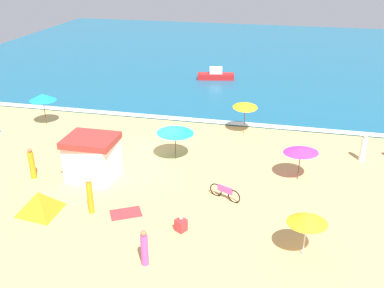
{
  "coord_description": "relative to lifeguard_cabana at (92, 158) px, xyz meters",
  "views": [
    {
      "loc": [
        7.03,
        -22.83,
        11.79
      ],
      "look_at": [
        1.7,
        0.59,
        0.8
      ],
      "focal_mm": 40.68,
      "sensor_mm": 36.0,
      "label": 1
    }
  ],
  "objects": [
    {
      "name": "ground_plane",
      "position": [
        2.97,
        3.35,
        -1.27
      ],
      "size": [
        60.0,
        60.0,
        0.0
      ],
      "primitive_type": "plane",
      "color": "#E5B26B"
    },
    {
      "name": "ocean_water",
      "position": [
        2.97,
        31.35,
        -1.22
      ],
      "size": [
        60.0,
        44.0,
        0.1
      ],
      "primitive_type": "cube",
      "color": "#196084",
      "rests_on": "ground_plane"
    },
    {
      "name": "wave_breaker_foam",
      "position": [
        2.97,
        9.65,
        -1.16
      ],
      "size": [
        57.0,
        0.7,
        0.01
      ],
      "primitive_type": "cube",
      "color": "white",
      "rests_on": "ocean_water"
    },
    {
      "name": "lifeguard_cabana",
      "position": [
        0.0,
        0.0,
        0.0
      ],
      "size": [
        2.72,
        2.35,
        2.48
      ],
      "color": "white",
      "rests_on": "ground_plane"
    },
    {
      "name": "beach_umbrella_0",
      "position": [
        3.79,
        3.34,
        0.61
      ],
      "size": [
        2.55,
        2.54,
        2.07
      ],
      "color": "#4C3823",
      "rests_on": "ground_plane"
    },
    {
      "name": "beach_umbrella_1",
      "position": [
        11.03,
        2.41,
        0.52
      ],
      "size": [
        2.65,
        2.65,
        2.01
      ],
      "color": "#4C3823",
      "rests_on": "ground_plane"
    },
    {
      "name": "beach_umbrella_2",
      "position": [
        11.28,
        -4.19,
        0.57
      ],
      "size": [
        2.35,
        2.35,
        2.12
      ],
      "color": "silver",
      "rests_on": "ground_plane"
    },
    {
      "name": "beach_umbrella_4",
      "position": [
        -6.74,
        6.64,
        0.8
      ],
      "size": [
        2.63,
        2.63,
        2.32
      ],
      "color": "#4C3823",
      "rests_on": "ground_plane"
    },
    {
      "name": "beach_umbrella_5",
      "position": [
        7.37,
        8.21,
        0.8
      ],
      "size": [
        1.96,
        1.98,
        2.32
      ],
      "color": "#4C3823",
      "rests_on": "ground_plane"
    },
    {
      "name": "beach_tent",
      "position": [
        -1.18,
        -3.63,
        -0.74
      ],
      "size": [
        2.7,
        2.72,
        1.04
      ],
      "color": "orange",
      "rests_on": "ground_plane"
    },
    {
      "name": "parked_bicycle",
      "position": [
        7.41,
        -0.55,
        -0.88
      ],
      "size": [
        1.68,
        0.8,
        0.76
      ],
      "color": "black",
      "rests_on": "ground_plane"
    },
    {
      "name": "beachgoer_0",
      "position": [
        -3.3,
        -0.71,
        -0.4
      ],
      "size": [
        0.39,
        0.39,
        1.81
      ],
      "color": "orange",
      "rests_on": "ground_plane"
    },
    {
      "name": "beachgoer_1",
      "position": [
        14.77,
        5.61,
        -0.46
      ],
      "size": [
        0.37,
        0.37,
        1.7
      ],
      "color": "white",
      "rests_on": "ground_plane"
    },
    {
      "name": "beachgoer_5",
      "position": [
        5.89,
        -3.67,
        -0.95
      ],
      "size": [
        0.61,
        0.61,
        0.78
      ],
      "color": "red",
      "rests_on": "ground_plane"
    },
    {
      "name": "beachgoer_7",
      "position": [
        5.04,
        -6.22,
        -0.47
      ],
      "size": [
        0.38,
        0.38,
        1.65
      ],
      "color": "#D84CA5",
      "rests_on": "ground_plane"
    },
    {
      "name": "beachgoer_8",
      "position": [
        1.31,
        -3.21,
        -0.33
      ],
      "size": [
        0.34,
        0.34,
        1.9
      ],
      "color": "orange",
      "rests_on": "ground_plane"
    },
    {
      "name": "beach_towel_1",
      "position": [
        2.95,
        -2.93,
        -1.26
      ],
      "size": [
        1.77,
        1.58,
        0.01
      ],
      "color": "red",
      "rests_on": "ground_plane"
    },
    {
      "name": "small_boat_0",
      "position": [
        3.24,
        20.54,
        -0.77
      ],
      "size": [
        3.58,
        1.59,
        1.19
      ],
      "color": "red",
      "rests_on": "ocean_water"
    }
  ]
}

